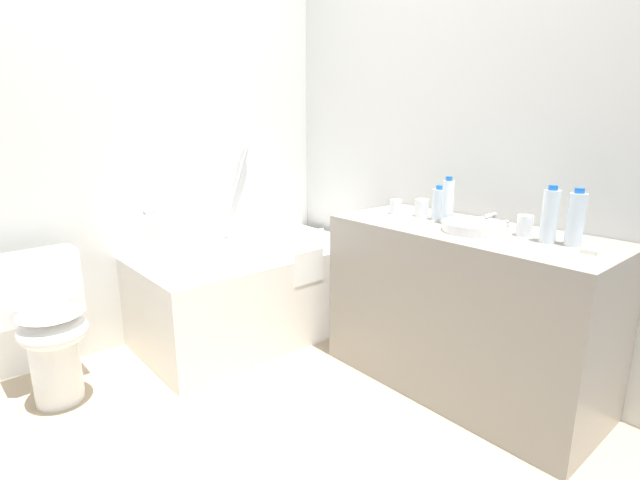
{
  "coord_description": "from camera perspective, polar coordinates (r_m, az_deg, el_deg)",
  "views": [
    {
      "loc": [
        -1.04,
        -1.52,
        1.38
      ],
      "look_at": [
        0.5,
        0.26,
        0.78
      ],
      "focal_mm": 26.73,
      "sensor_mm": 36.0,
      "label": 1
    }
  ],
  "objects": [
    {
      "name": "drinking_glass_2",
      "position": [
        2.73,
        9.05,
        3.95
      ],
      "size": [
        0.07,
        0.07,
        0.08
      ],
      "primitive_type": "cylinder",
      "color": "white",
      "rests_on": "vanity_counter"
    },
    {
      "name": "water_bottle_3",
      "position": [
        2.52,
        15.03,
        4.45
      ],
      "size": [
        0.06,
        0.06,
        0.24
      ],
      "color": "silver",
      "rests_on": "vanity_counter"
    },
    {
      "name": "soap_dish",
      "position": [
        2.21,
        29.86,
        -1.09
      ],
      "size": [
        0.09,
        0.06,
        0.02
      ],
      "primitive_type": "cube",
      "color": "white",
      "rests_on": "vanity_counter"
    },
    {
      "name": "toilet",
      "position": [
        2.74,
        -29.88,
        -8.63
      ],
      "size": [
        0.4,
        0.5,
        0.75
      ],
      "rotation": [
        0.0,
        0.0,
        -1.53
      ],
      "color": "white",
      "rests_on": "ground_plane"
    },
    {
      "name": "vanity_counter",
      "position": [
        2.58,
        16.76,
        -7.96
      ],
      "size": [
        0.61,
        1.38,
        0.86
      ],
      "primitive_type": "cube",
      "color": "gray",
      "rests_on": "ground_plane"
    },
    {
      "name": "water_bottle_2",
      "position": [
        2.28,
        25.8,
        2.63
      ],
      "size": [
        0.07,
        0.07,
        0.25
      ],
      "color": "silver",
      "rests_on": "vanity_counter"
    },
    {
      "name": "water_bottle_0",
      "position": [
        2.27,
        28.29,
        2.23
      ],
      "size": [
        0.07,
        0.07,
        0.25
      ],
      "color": "silver",
      "rests_on": "vanity_counter"
    },
    {
      "name": "sink_faucet",
      "position": [
        2.55,
        20.04,
        2.25
      ],
      "size": [
        0.11,
        0.15,
        0.07
      ],
      "color": "#AFAFB4",
      "rests_on": "vanity_counter"
    },
    {
      "name": "wall_right_mirror",
      "position": [
        2.85,
        17.1,
        9.96
      ],
      "size": [
        0.1,
        3.12,
        2.39
      ],
      "primitive_type": "cube",
      "color": "silver",
      "rests_on": "ground_plane"
    },
    {
      "name": "bathtub",
      "position": [
        3.14,
        -7.99,
        -5.85
      ],
      "size": [
        1.42,
        0.79,
        1.19
      ],
      "color": "white",
      "rests_on": "ground_plane"
    },
    {
      "name": "wall_back_tiled",
      "position": [
        3.11,
        -21.59,
        9.91
      ],
      "size": [
        3.03,
        0.1,
        2.39
      ],
      "primitive_type": "cube",
      "color": "silver",
      "rests_on": "ground_plane"
    },
    {
      "name": "water_bottle_1",
      "position": [
        2.61,
        14.04,
        4.21
      ],
      "size": [
        0.07,
        0.07,
        0.19
      ],
      "color": "silver",
      "rests_on": "vanity_counter"
    },
    {
      "name": "toilet_paper_roll",
      "position": [
        2.76,
        -33.4,
        -17.06
      ],
      "size": [
        0.11,
        0.11,
        0.1
      ],
      "primitive_type": "cylinder",
      "color": "white",
      "rests_on": "ground_plane"
    },
    {
      "name": "drinking_glass_1",
      "position": [
        2.69,
        12.05,
        3.8
      ],
      "size": [
        0.08,
        0.08,
        0.1
      ],
      "primitive_type": "cylinder",
      "color": "white",
      "rests_on": "vanity_counter"
    },
    {
      "name": "drinking_glass_0",
      "position": [
        2.38,
        23.31,
        1.59
      ],
      "size": [
        0.07,
        0.07,
        0.1
      ],
      "primitive_type": "cylinder",
      "color": "white",
      "rests_on": "vanity_counter"
    },
    {
      "name": "sink_basin",
      "position": [
        2.4,
        17.93,
        1.53
      ],
      "size": [
        0.3,
        0.3,
        0.05
      ],
      "primitive_type": "cylinder",
      "color": "white",
      "rests_on": "vanity_counter"
    },
    {
      "name": "ground_plane",
      "position": [
        2.3,
        -5.59,
        -22.6
      ],
      "size": [
        3.72,
        3.72,
        0.0
      ],
      "primitive_type": "plane",
      "color": "tan"
    }
  ]
}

